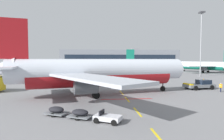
% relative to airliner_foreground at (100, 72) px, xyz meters
% --- Properties ---
extents(ground, '(400.00, 400.00, 0.00)m').
position_rel_airliner_foreground_xyz_m(ground, '(25.99, 14.27, -3.95)').
color(ground, slate).
extents(apron_paint_markings, '(8.00, 93.39, 0.01)m').
position_rel_airliner_foreground_xyz_m(apron_paint_markings, '(3.99, 11.16, -3.95)').
color(apron_paint_markings, yellow).
rests_on(apron_paint_markings, ground).
extents(airliner_foreground, '(34.53, 33.72, 12.20)m').
position_rel_airliner_foreground_xyz_m(airliner_foreground, '(0.00, 0.00, 0.00)').
color(airliner_foreground, silver).
rests_on(airliner_foreground, ground).
extents(pushback_tug, '(6.38, 3.93, 2.08)m').
position_rel_airliner_foreground_xyz_m(pushback_tug, '(20.86, 4.88, -3.05)').
color(pushback_tug, slate).
rests_on(pushback_tug, ground).
extents(airliner_mid_left, '(29.55, 29.88, 10.47)m').
position_rel_airliner_foreground_xyz_m(airliner_mid_left, '(-41.67, 56.31, -0.56)').
color(airliner_mid_left, white).
rests_on(airliner_mid_left, ground).
extents(airliner_far_center, '(30.96, 29.78, 11.12)m').
position_rel_airliner_foreground_xyz_m(airliner_far_center, '(5.54, 65.92, -0.35)').
color(airliner_far_center, silver).
rests_on(airliner_far_center, ground).
extents(airliner_far_right, '(25.65, 27.12, 9.99)m').
position_rel_airliner_foreground_xyz_m(airliner_far_right, '(50.06, 52.65, -0.72)').
color(airliner_far_right, white).
rests_on(airliner_far_right, ground).
extents(baggage_train, '(8.32, 5.24, 1.14)m').
position_rel_airliner_foreground_xyz_m(baggage_train, '(-2.46, -13.01, -3.42)').
color(baggage_train, silver).
rests_on(baggage_train, ground).
extents(ground_crew_worker, '(0.37, 0.68, 1.70)m').
position_rel_airliner_foreground_xyz_m(ground_crew_worker, '(22.68, 0.93, -2.98)').
color(ground_crew_worker, '#191E38').
rests_on(ground_crew_worker, ground).
extents(apron_light_mast_far, '(1.80, 1.80, 22.96)m').
position_rel_airliner_foreground_xyz_m(apron_light_mast_far, '(36.88, 32.46, 10.47)').
color(apron_light_mast_far, slate).
rests_on(apron_light_mast_far, ground).
extents(terminal_satellite, '(85.31, 27.35, 14.57)m').
position_rel_airliner_foreground_xyz_m(terminal_satellite, '(18.22, 114.40, 2.55)').
color(terminal_satellite, gray).
rests_on(terminal_satellite, ground).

